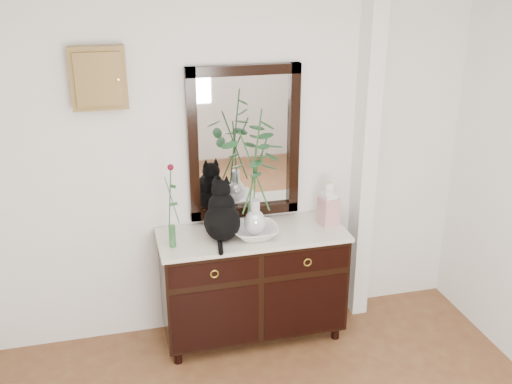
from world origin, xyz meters
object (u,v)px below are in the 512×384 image
object	(u,v)px
sideboard	(253,280)
lotus_bowl	(255,232)
cat	(222,211)
ginger_jar	(329,203)

from	to	relation	value
sideboard	lotus_bowl	distance (m)	0.42
cat	lotus_bowl	world-z (taller)	cat
cat	ginger_jar	size ratio (longest dim) A/B	1.24
sideboard	lotus_bowl	size ratio (longest dim) A/B	4.11
cat	ginger_jar	bearing A→B (deg)	11.15
cat	lotus_bowl	xyz separation A→B (m)	(0.22, -0.04, -0.16)
sideboard	cat	world-z (taller)	cat
cat	lotus_bowl	bearing A→B (deg)	-1.92
cat	ginger_jar	xyz separation A→B (m)	(0.79, 0.04, -0.04)
cat	sideboard	bearing A→B (deg)	14.08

